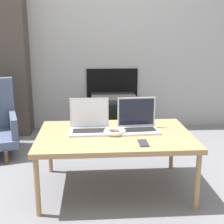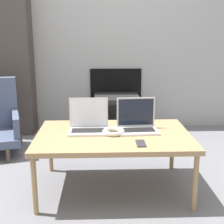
{
  "view_description": "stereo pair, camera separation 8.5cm",
  "coord_description": "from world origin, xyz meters",
  "views": [
    {
      "loc": [
        -0.18,
        -2.14,
        1.2
      ],
      "look_at": [
        0.0,
        0.41,
        0.55
      ],
      "focal_mm": 50.0,
      "sensor_mm": 36.0,
      "label": 1
    },
    {
      "loc": [
        -0.1,
        -2.15,
        1.2
      ],
      "look_at": [
        0.0,
        0.41,
        0.55
      ],
      "focal_mm": 50.0,
      "sensor_mm": 36.0,
      "label": 2
    }
  ],
  "objects": [
    {
      "name": "laptop_right",
      "position": [
        0.19,
        0.19,
        0.52
      ],
      "size": [
        0.32,
        0.23,
        0.25
      ],
      "rotation": [
        0.0,
        0.0,
        0.06
      ],
      "color": "silver",
      "rests_on": "table"
    },
    {
      "name": "tv",
      "position": [
        0.1,
        1.51,
        0.23
      ],
      "size": [
        0.53,
        0.51,
        0.47
      ],
      "color": "black",
      "rests_on": "ground_plane"
    },
    {
      "name": "table",
      "position": [
        0.0,
        0.11,
        0.42
      ],
      "size": [
        1.17,
        0.77,
        0.46
      ],
      "color": "#9E7A51",
      "rests_on": "ground_plane"
    },
    {
      "name": "ground_plane",
      "position": [
        0.0,
        0.0,
        0.0
      ],
      "size": [
        14.0,
        14.0,
        0.0
      ],
      "primitive_type": "plane",
      "color": "slate"
    },
    {
      "name": "headphones",
      "position": [
        -0.0,
        0.11,
        0.47
      ],
      "size": [
        0.17,
        0.17,
        0.03
      ],
      "color": "beige",
      "rests_on": "table"
    },
    {
      "name": "phone",
      "position": [
        0.18,
        -0.13,
        0.46
      ],
      "size": [
        0.06,
        0.14,
        0.01
      ],
      "color": "#333338",
      "rests_on": "table"
    },
    {
      "name": "laptop_left",
      "position": [
        -0.19,
        0.19,
        0.52
      ],
      "size": [
        0.31,
        0.22,
        0.25
      ],
      "rotation": [
        0.0,
        0.0,
        0.01
      ],
      "color": "silver",
      "rests_on": "table"
    },
    {
      "name": "wall_back",
      "position": [
        0.0,
        1.82,
        1.29
      ],
      "size": [
        7.0,
        0.08,
        2.6
      ],
      "color": "#999999",
      "rests_on": "ground_plane"
    }
  ]
}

